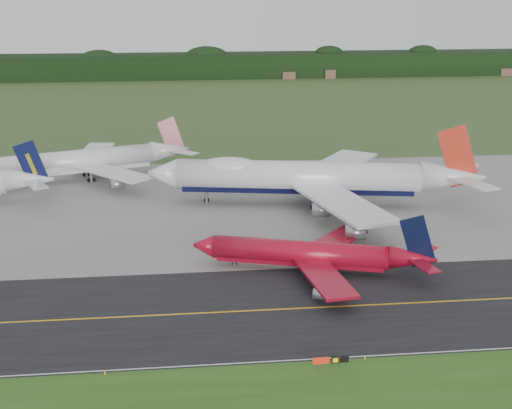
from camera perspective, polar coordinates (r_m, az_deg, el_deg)
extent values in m
plane|color=#3B5427|center=(116.10, 5.72, -7.30)|extent=(600.00, 600.00, 0.00)
cube|color=black|center=(112.57, 6.14, -8.14)|extent=(400.00, 32.00, 0.02)
cube|color=gray|center=(163.06, 2.10, 0.17)|extent=(400.00, 78.00, 0.01)
cube|color=orange|center=(112.56, 6.14, -8.13)|extent=(400.00, 0.40, 0.00)
cube|color=silver|center=(99.20, 8.05, -11.96)|extent=(400.00, 0.25, 0.00)
cube|color=black|center=(381.07, -2.80, 11.06)|extent=(700.00, 24.00, 12.00)
cylinder|color=silver|center=(159.82, 3.32, 2.28)|extent=(54.55, 16.53, 6.88)
cube|color=black|center=(160.42, 3.31, 1.51)|extent=(51.57, 14.35, 2.41)
cone|color=silver|center=(163.06, -7.46, 2.47)|extent=(7.90, 7.99, 6.88)
cone|color=silver|center=(162.91, 15.46, 2.14)|extent=(15.31, 9.34, 6.88)
ellipsoid|color=silver|center=(160.24, -2.11, 3.04)|extent=(14.86, 8.28, 4.39)
cube|color=silver|center=(145.60, 6.91, 0.16)|extent=(17.21, 32.14, 0.59)
cube|color=silver|center=(175.10, 6.48, 3.14)|extent=(25.73, 30.67, 0.59)
cube|color=red|center=(161.94, 15.86, 3.73)|extent=(9.83, 2.32, 14.26)
cylinder|color=gray|center=(146.65, 5.22, -0.43)|extent=(4.22, 3.52, 2.89)
cylinder|color=gray|center=(174.80, 5.09, 2.52)|extent=(4.22, 3.52, 2.89)
cylinder|color=gray|center=(134.32, 7.96, -2.23)|extent=(4.22, 3.52, 2.89)
cylinder|color=gray|center=(187.92, 6.94, 3.52)|extent=(4.22, 3.52, 2.89)
cylinder|color=black|center=(163.06, -3.97, 0.36)|extent=(1.32, 0.77, 1.24)
cylinder|color=slate|center=(157.40, 4.85, 0.35)|extent=(1.12, 1.12, 4.60)
cylinder|color=black|center=(157.90, 4.83, -0.23)|extent=(1.33, 0.83, 1.24)
cylinder|color=slate|center=(164.65, 4.83, 1.12)|extent=(1.12, 1.12, 4.60)
cylinder|color=black|center=(165.13, 4.81, 0.56)|extent=(1.33, 0.83, 1.24)
cylinder|color=maroon|center=(124.31, 3.51, -3.84)|extent=(30.42, 12.93, 4.13)
cube|color=maroon|center=(124.81, 3.50, -4.41)|extent=(28.65, 11.49, 1.45)
cone|color=maroon|center=(127.44, -4.18, -3.30)|extent=(4.86, 5.07, 4.13)
cone|color=maroon|center=(123.47, 12.46, -4.23)|extent=(8.92, 6.32, 4.13)
cube|color=maroon|center=(116.25, 5.53, -5.83)|extent=(7.81, 17.61, 0.46)
cube|color=maroon|center=(132.00, 6.25, -2.95)|extent=(15.50, 16.33, 0.46)
cube|color=black|center=(122.40, 12.82, -2.89)|extent=(6.34, 2.23, 9.41)
cylinder|color=gray|center=(113.02, 5.15, -7.15)|extent=(2.67, 2.32, 1.74)
cylinder|color=gray|center=(136.22, 6.25, -2.80)|extent=(2.67, 2.32, 1.74)
cylinder|color=black|center=(127.28, -1.72, -4.74)|extent=(0.81, 0.54, 0.74)
cylinder|color=slate|center=(122.82, 4.49, -5.29)|extent=(0.72, 0.72, 2.13)
cylinder|color=black|center=(123.09, 4.48, -5.59)|extent=(0.82, 0.57, 0.74)
cylinder|color=slate|center=(127.01, 4.72, -4.51)|extent=(0.72, 0.72, 2.13)
cylinder|color=black|center=(127.27, 4.72, -4.80)|extent=(0.82, 0.57, 0.74)
cone|color=silver|center=(169.25, -17.61, 1.93)|extent=(11.07, 6.19, 5.45)
cube|color=#0C1035|center=(168.21, -17.52, 3.11)|extent=(7.65, 0.97, 11.01)
cylinder|color=silver|center=(185.38, -14.28, 3.39)|extent=(39.10, 17.30, 5.46)
cube|color=white|center=(185.81, -14.23, 2.86)|extent=(36.81, 15.40, 1.91)
cone|color=silver|center=(190.85, -6.93, 4.33)|extent=(11.56, 8.39, 5.46)
cube|color=silver|center=(176.15, -11.38, 2.54)|extent=(20.54, 21.33, 0.49)
cube|color=silver|center=(197.58, -12.89, 4.06)|extent=(9.82, 23.23, 0.49)
cube|color=#B50C22|center=(190.26, -6.79, 5.39)|extent=(7.30, 2.74, 10.86)
cylinder|color=gray|center=(171.39, -11.05, 1.63)|extent=(3.54, 3.10, 2.29)
cylinder|color=gray|center=(203.02, -13.26, 3.95)|extent=(3.54, 3.10, 2.29)
cylinder|color=black|center=(184.73, -18.72, 1.47)|extent=(1.07, 0.72, 0.98)
cylinder|color=slate|center=(183.87, -13.07, 2.28)|extent=(0.96, 0.96, 3.45)
cylinder|color=black|center=(184.19, -13.04, 1.91)|extent=(1.09, 0.77, 0.98)
cylinder|color=slate|center=(189.59, -13.43, 2.71)|extent=(0.96, 0.96, 3.45)
cylinder|color=black|center=(189.90, -13.41, 2.35)|extent=(1.09, 0.77, 0.98)
cylinder|color=slate|center=(95.77, 5.03, -12.77)|extent=(0.12, 0.12, 0.70)
cylinder|color=slate|center=(96.41, 6.82, -12.62)|extent=(0.12, 0.12, 0.70)
cube|color=#A7200C|center=(95.43, 5.23, -12.34)|extent=(2.21, 0.23, 0.90)
cube|color=black|center=(95.83, 6.36, -12.24)|extent=(1.01, 0.20, 0.90)
cube|color=black|center=(96.10, 7.07, -12.18)|extent=(1.21, 0.21, 0.90)
cylinder|color=yellow|center=(96.16, -12.00, -13.06)|extent=(0.16, 0.16, 0.50)
cylinder|color=yellow|center=(98.45, 8.70, -12.08)|extent=(0.16, 0.16, 0.50)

